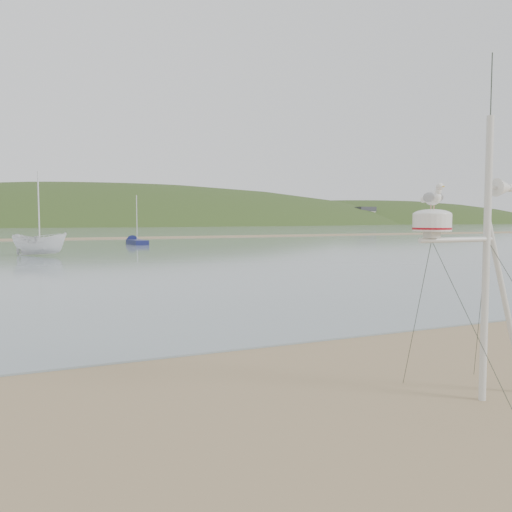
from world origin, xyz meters
name	(u,v)px	position (x,y,z in m)	size (l,w,h in m)	color
ground	(139,447)	(0.00, 0.00, 0.00)	(560.00, 560.00, 0.00)	#8F7552
water	(14,230)	(0.00, 132.00, 0.02)	(560.00, 256.00, 0.04)	gray
sandbar	(19,240)	(0.00, 70.00, 0.07)	(560.00, 7.00, 0.07)	#8F7552
hill_ridge	(60,272)	(18.52, 235.00, -19.70)	(620.00, 180.00, 80.00)	#283C18
far_cottages	(21,215)	(3.00, 196.00, 4.00)	(294.40, 6.30, 8.00)	beige
mast_rig	(484,320)	(5.22, -0.57, 1.29)	(2.37, 2.53, 5.34)	silver
boat_white	(39,225)	(0.78, 36.93, 2.31)	(1.71, 1.75, 4.54)	white
sailboat_blue_far	(134,242)	(11.13, 52.56, 0.30)	(1.63, 5.73, 5.69)	#151949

